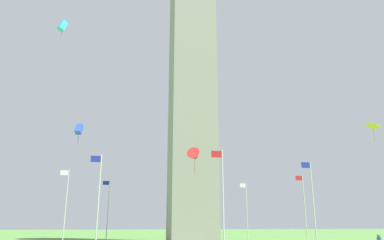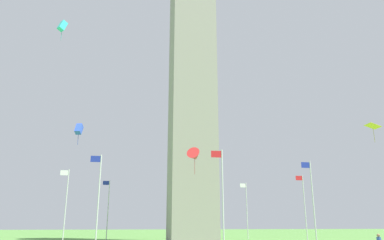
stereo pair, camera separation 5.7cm
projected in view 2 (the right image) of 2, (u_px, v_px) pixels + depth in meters
name	position (u px, v px, depth m)	size (l,w,h in m)	color
obelisk_monument	(192.00, 48.00, 55.61)	(6.19, 6.19, 56.27)	gray
flagpole_n	(66.00, 203.00, 46.55)	(1.12, 0.14, 9.24)	silver
flagpole_ne	(98.00, 197.00, 36.48)	(1.12, 0.14, 9.24)	silver
flagpole_e	(222.00, 195.00, 33.91)	(1.12, 0.14, 9.24)	silver
flagpole_se	(313.00, 199.00, 40.35)	(1.12, 0.14, 9.24)	silver
flagpole_s	(304.00, 205.00, 52.03)	(1.12, 0.14, 9.24)	silver
flagpole_sw	(247.00, 208.00, 62.10)	(1.12, 0.14, 9.24)	silver
flagpole_w	(176.00, 209.00, 64.67)	(1.12, 0.14, 9.24)	silver
flagpole_nw	(108.00, 207.00, 58.23)	(1.12, 0.14, 9.24)	silver
kite_red_delta	(195.00, 156.00, 42.29)	(2.20, 2.35, 3.07)	red
kite_cyan_box	(62.00, 26.00, 41.21)	(1.17, 1.12, 2.41)	#33C6D1
kite_yellow_diamond	(373.00, 126.00, 42.22)	(1.38, 1.44, 2.17)	yellow
kite_blue_box	(79.00, 129.00, 42.51)	(0.91, 1.27, 2.53)	blue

